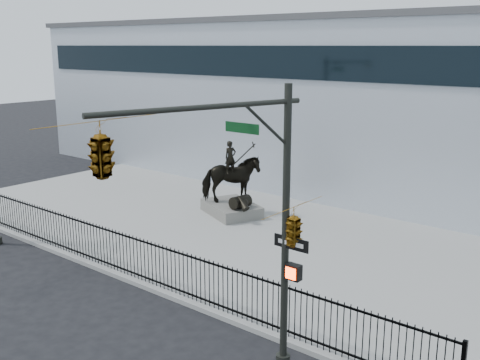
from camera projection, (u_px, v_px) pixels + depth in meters
The scene contains 7 objects.
ground at pixel (102, 292), 18.21m from camera, with size 120.00×120.00×0.00m, color black.
plaza at pixel (238, 235), 23.47m from camera, with size 30.00×12.00×0.15m, color #9A9A97.
building at pixel (381, 104), 32.25m from camera, with size 44.00×14.00×9.00m, color silver.
picket_fence at pixel (131, 255), 18.94m from camera, with size 22.10×0.10×1.50m.
statue_plinth at pixel (231, 209), 26.08m from camera, with size 2.82×1.94×0.53m, color #5C5954.
equestrian_statue at pixel (232, 180), 25.71m from camera, with size 3.32×2.81×3.06m.
traffic_signal_right at pixel (205, 192), 11.60m from camera, with size 2.17×6.86×7.00m.
Camera 1 is at (14.10, -10.25, 7.82)m, focal length 42.00 mm.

